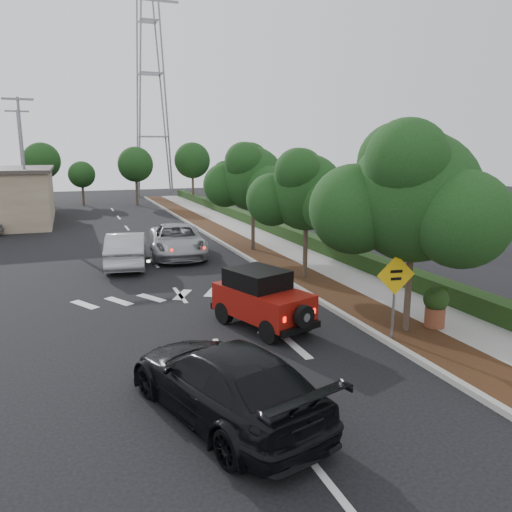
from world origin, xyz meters
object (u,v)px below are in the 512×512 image
silver_suv_ahead (177,240)px  speed_hump_sign (395,285)px  black_suv_oncoming (224,381)px  red_jeep (259,298)px

silver_suv_ahead → speed_hump_sign: speed_hump_sign is taller
silver_suv_ahead → black_suv_oncoming: 16.63m
silver_suv_ahead → black_suv_oncoming: bearing=-91.5°
red_jeep → black_suv_oncoming: (-2.64, -4.85, -0.15)m
silver_suv_ahead → speed_hump_sign: bearing=-69.8°
red_jeep → silver_suv_ahead: 11.60m
speed_hump_sign → black_suv_oncoming: bearing=-151.3°
black_suv_oncoming → speed_hump_sign: (5.80, 2.23, 0.93)m
silver_suv_ahead → black_suv_oncoming: silver_suv_ahead is taller
silver_suv_ahead → black_suv_oncoming: size_ratio=1.09×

